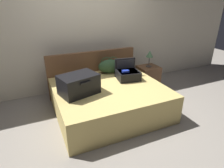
{
  "coord_description": "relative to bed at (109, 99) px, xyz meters",
  "views": [
    {
      "loc": [
        -1.16,
        -2.34,
        1.87
      ],
      "look_at": [
        0.0,
        0.28,
        0.59
      ],
      "focal_mm": 30.42,
      "sensor_mm": 36.0,
      "label": 1
    }
  ],
  "objects": [
    {
      "name": "ground_plane",
      "position": [
        0.0,
        -0.4,
        -0.25
      ],
      "size": [
        12.0,
        12.0,
        0.0
      ],
      "primitive_type": "plane",
      "color": "gray"
    },
    {
      "name": "back_wall",
      "position": [
        0.0,
        1.25,
        1.05
      ],
      "size": [
        8.0,
        0.1,
        2.6
      ],
      "primitive_type": "cube",
      "color": "beige",
      "rests_on": "ground"
    },
    {
      "name": "bed",
      "position": [
        0.0,
        0.0,
        0.0
      ],
      "size": [
        1.83,
        1.64,
        0.49
      ],
      "primitive_type": "cube",
      "color": "tan",
      "rests_on": "ground"
    },
    {
      "name": "headboard",
      "position": [
        0.0,
        0.86,
        0.21
      ],
      "size": [
        1.87,
        0.08,
        0.91
      ],
      "primitive_type": "cube",
      "color": "brown",
      "rests_on": "ground"
    },
    {
      "name": "hard_case_large",
      "position": [
        -0.54,
        -0.04,
        0.41
      ],
      "size": [
        0.66,
        0.54,
        0.32
      ],
      "rotation": [
        0.0,
        0.0,
        0.27
      ],
      "color": "black",
      "rests_on": "bed"
    },
    {
      "name": "hard_case_medium",
      "position": [
        0.46,
        0.19,
        0.35
      ],
      "size": [
        0.45,
        0.45,
        0.35
      ],
      "rotation": [
        0.0,
        0.0,
        -0.15
      ],
      "color": "black",
      "rests_on": "bed"
    },
    {
      "name": "duffel_bag",
      "position": [
        0.28,
        0.61,
        0.39
      ],
      "size": [
        0.5,
        0.31,
        0.34
      ],
      "rotation": [
        0.0,
        0.0,
        -0.19
      ],
      "color": "#2D4C2D",
      "rests_on": "bed"
    },
    {
      "name": "pillow_near_headboard",
      "position": [
        -0.35,
        0.42,
        0.35
      ],
      "size": [
        0.53,
        0.34,
        0.2
      ],
      "primitive_type": "ellipsoid",
      "rotation": [
        0.0,
        0.0,
        0.13
      ],
      "color": "navy",
      "rests_on": "bed"
    },
    {
      "name": "nightstand",
      "position": [
        1.2,
        0.57,
        0.01
      ],
      "size": [
        0.44,
        0.4,
        0.51
      ],
      "primitive_type": "cube",
      "color": "brown",
      "rests_on": "ground"
    },
    {
      "name": "table_lamp",
      "position": [
        1.2,
        0.57,
        0.54
      ],
      "size": [
        0.15,
        0.15,
        0.36
      ],
      "color": "#3F3833",
      "rests_on": "nightstand"
    }
  ]
}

